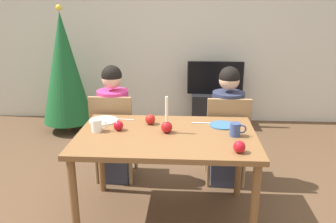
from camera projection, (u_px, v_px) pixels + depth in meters
ground_plane at (167, 216)px, 2.91m from camera, size 7.68×7.68×0.00m
back_wall at (178, 33)px, 4.99m from camera, size 6.40×0.10×2.60m
dining_table at (166, 144)px, 2.71m from camera, size 1.40×0.90×0.75m
chair_left at (114, 133)px, 3.37m from camera, size 0.40×0.40×0.90m
chair_right at (227, 135)px, 3.30m from camera, size 0.40×0.40×0.90m
person_left_child at (114, 126)px, 3.38m from camera, size 0.30×0.30×1.17m
person_right_child at (227, 128)px, 3.32m from camera, size 0.30×0.30×1.17m
tv_stand at (214, 110)px, 5.00m from camera, size 0.64×0.40×0.48m
tv at (215, 78)px, 4.85m from camera, size 0.79×0.05×0.46m
christmas_tree at (64, 68)px, 4.63m from camera, size 0.67×0.67×1.70m
candle_centerpiece at (167, 125)px, 2.69m from camera, size 0.09×0.09×0.29m
plate_left at (103, 120)px, 2.97m from camera, size 0.24×0.24×0.01m
plate_right at (223, 125)px, 2.86m from camera, size 0.21×0.21×0.01m
mug_left at (97, 125)px, 2.73m from camera, size 0.13×0.08×0.10m
mug_right at (236, 130)px, 2.63m from camera, size 0.13×0.08×0.10m
fork_left at (124, 120)px, 3.00m from camera, size 0.18×0.03×0.01m
fork_right at (202, 123)px, 2.91m from camera, size 0.18×0.02×0.01m
apple_near_candle at (150, 119)px, 2.89m from camera, size 0.09×0.09×0.09m
apple_by_left_plate at (239, 147)px, 2.34m from camera, size 0.08×0.08×0.08m
apple_by_right_mug at (118, 126)px, 2.75m from camera, size 0.08×0.08×0.08m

